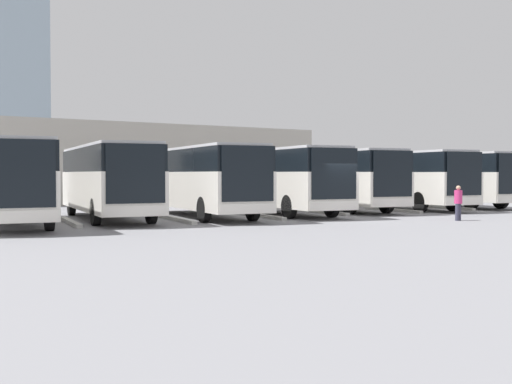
{
  "coord_description": "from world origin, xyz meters",
  "views": [
    {
      "loc": [
        18.85,
        21.94,
        2.05
      ],
      "look_at": [
        1.03,
        -5.5,
        1.12
      ],
      "focal_mm": 45.0,
      "sensor_mm": 36.0,
      "label": 1
    }
  ],
  "objects_px": {
    "bus_3": "(279,178)",
    "bus_4": "(203,178)",
    "pedestrian": "(458,202)",
    "bus_2": "(334,178)",
    "bus_0": "(447,177)",
    "bus_5": "(107,179)",
    "bus_1": "(399,177)",
    "bus_6": "(11,179)"
  },
  "relations": [
    {
      "from": "bus_2",
      "to": "bus_5",
      "type": "height_order",
      "value": "same"
    },
    {
      "from": "bus_2",
      "to": "pedestrian",
      "type": "distance_m",
      "value": 9.09
    },
    {
      "from": "bus_0",
      "to": "bus_3",
      "type": "xyz_separation_m",
      "value": [
        13.12,
        0.35,
        0.0
      ]
    },
    {
      "from": "bus_2",
      "to": "bus_0",
      "type": "bearing_deg",
      "value": -174.11
    },
    {
      "from": "bus_4",
      "to": "bus_5",
      "type": "xyz_separation_m",
      "value": [
        4.37,
        -0.89,
        0.0
      ]
    },
    {
      "from": "bus_1",
      "to": "bus_3",
      "type": "xyz_separation_m",
      "value": [
        8.75,
        0.16,
        0.0
      ]
    },
    {
      "from": "bus_0",
      "to": "bus_3",
      "type": "distance_m",
      "value": 13.13
    },
    {
      "from": "bus_3",
      "to": "bus_4",
      "type": "relative_size",
      "value": 1.0
    },
    {
      "from": "bus_1",
      "to": "bus_4",
      "type": "height_order",
      "value": "same"
    },
    {
      "from": "bus_0",
      "to": "bus_1",
      "type": "xyz_separation_m",
      "value": [
        4.37,
        0.19,
        0.0
      ]
    },
    {
      "from": "bus_2",
      "to": "bus_5",
      "type": "bearing_deg",
      "value": 8.57
    },
    {
      "from": "bus_3",
      "to": "bus_1",
      "type": "bearing_deg",
      "value": -169.85
    },
    {
      "from": "bus_4",
      "to": "pedestrian",
      "type": "xyz_separation_m",
      "value": [
        -8.25,
        8.25,
        -1.01
      ]
    },
    {
      "from": "bus_2",
      "to": "bus_3",
      "type": "distance_m",
      "value": 4.45
    },
    {
      "from": "bus_0",
      "to": "pedestrian",
      "type": "bearing_deg",
      "value": 51.8
    },
    {
      "from": "bus_1",
      "to": "pedestrian",
      "type": "relative_size",
      "value": 7.34
    },
    {
      "from": "bus_2",
      "to": "bus_6",
      "type": "height_order",
      "value": "same"
    },
    {
      "from": "bus_3",
      "to": "bus_0",
      "type": "bearing_deg",
      "value": -169.38
    },
    {
      "from": "bus_5",
      "to": "bus_0",
      "type": "bearing_deg",
      "value": -172.5
    },
    {
      "from": "bus_2",
      "to": "bus_6",
      "type": "relative_size",
      "value": 1.0
    },
    {
      "from": "pedestrian",
      "to": "bus_5",
      "type": "bearing_deg",
      "value": -50.79
    },
    {
      "from": "bus_1",
      "to": "bus_6",
      "type": "distance_m",
      "value": 21.87
    },
    {
      "from": "bus_0",
      "to": "bus_5",
      "type": "bearing_deg",
      "value": 7.5
    },
    {
      "from": "bus_0",
      "to": "bus_2",
      "type": "xyz_separation_m",
      "value": [
        8.75,
        -0.49,
        0.0
      ]
    },
    {
      "from": "bus_0",
      "to": "pedestrian",
      "type": "xyz_separation_m",
      "value": [
        9.24,
        8.52,
        -1.01
      ]
    },
    {
      "from": "bus_5",
      "to": "pedestrian",
      "type": "distance_m",
      "value": 15.62
    },
    {
      "from": "bus_6",
      "to": "bus_2",
      "type": "bearing_deg",
      "value": -168.18
    },
    {
      "from": "bus_0",
      "to": "bus_4",
      "type": "bearing_deg",
      "value": 10.0
    },
    {
      "from": "bus_5",
      "to": "bus_6",
      "type": "height_order",
      "value": "same"
    },
    {
      "from": "bus_1",
      "to": "bus_3",
      "type": "relative_size",
      "value": 1.0
    },
    {
      "from": "bus_4",
      "to": "bus_5",
      "type": "relative_size",
      "value": 1.0
    },
    {
      "from": "bus_6",
      "to": "bus_4",
      "type": "bearing_deg",
      "value": -170.45
    },
    {
      "from": "bus_4",
      "to": "bus_6",
      "type": "xyz_separation_m",
      "value": [
        8.75,
        0.07,
        0.0
      ]
    },
    {
      "from": "bus_2",
      "to": "pedestrian",
      "type": "relative_size",
      "value": 7.34
    },
    {
      "from": "bus_0",
      "to": "pedestrian",
      "type": "distance_m",
      "value": 12.61
    },
    {
      "from": "bus_4",
      "to": "pedestrian",
      "type": "distance_m",
      "value": 11.72
    },
    {
      "from": "bus_3",
      "to": "bus_4",
      "type": "xyz_separation_m",
      "value": [
        4.37,
        -0.08,
        0.0
      ]
    },
    {
      "from": "bus_1",
      "to": "bus_5",
      "type": "relative_size",
      "value": 1.0
    },
    {
      "from": "bus_2",
      "to": "bus_4",
      "type": "xyz_separation_m",
      "value": [
        8.75,
        0.76,
        0.0
      ]
    },
    {
      "from": "bus_4",
      "to": "bus_5",
      "type": "bearing_deg",
      "value": -2.35
    },
    {
      "from": "bus_5",
      "to": "bus_3",
      "type": "bearing_deg",
      "value": -177.17
    },
    {
      "from": "bus_0",
      "to": "bus_3",
      "type": "relative_size",
      "value": 1.0
    }
  ]
}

